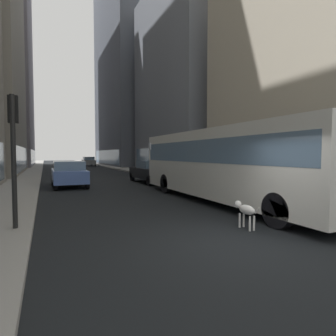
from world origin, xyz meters
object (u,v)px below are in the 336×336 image
(car_blue_hatchback, at_px, (69,174))
(car_grey_wagon, at_px, (89,161))
(car_black_suv, at_px, (151,171))
(dalmatian_dog, at_px, (245,210))
(traffic_light_near, at_px, (13,139))
(transit_bus, at_px, (224,161))

(car_blue_hatchback, xyz_separation_m, car_grey_wagon, (5.60, 31.28, -0.00))
(car_black_suv, relative_size, dalmatian_dog, 4.85)
(dalmatian_dog, relative_size, traffic_light_near, 0.28)
(transit_bus, xyz_separation_m, dalmatian_dog, (-1.96, -3.79, -1.26))
(car_blue_hatchback, height_order, car_black_suv, same)
(car_blue_hatchback, xyz_separation_m, dalmatian_dog, (3.64, -12.52, -0.31))
(car_blue_hatchback, height_order, traffic_light_near, traffic_light_near)
(car_black_suv, bearing_deg, traffic_light_near, -126.10)
(car_grey_wagon, xyz_separation_m, dalmatian_dog, (-1.96, -43.80, -0.31))
(traffic_light_near, bearing_deg, car_black_suv, 53.90)
(car_grey_wagon, distance_m, car_black_suv, 31.19)
(transit_bus, height_order, car_grey_wagon, transit_bus)
(car_black_suv, xyz_separation_m, dalmatian_dog, (-1.96, -12.61, -0.31))
(transit_bus, height_order, traffic_light_near, traffic_light_near)
(car_blue_hatchback, relative_size, traffic_light_near, 1.36)
(car_grey_wagon, bearing_deg, dalmatian_dog, -92.56)
(traffic_light_near, bearing_deg, dalmatian_dog, -19.72)
(car_black_suv, height_order, traffic_light_near, traffic_light_near)
(dalmatian_dog, distance_m, traffic_light_near, 6.39)
(car_grey_wagon, relative_size, car_black_suv, 1.02)
(car_grey_wagon, bearing_deg, car_blue_hatchback, -100.15)
(transit_bus, distance_m, car_blue_hatchback, 10.42)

